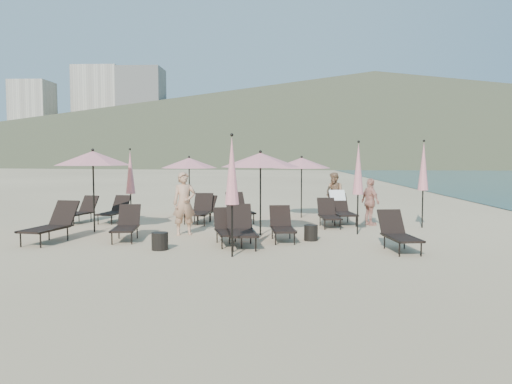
{
  "coord_description": "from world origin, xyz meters",
  "views": [
    {
      "loc": [
        0.37,
        -12.52,
        2.22
      ],
      "look_at": [
        -0.32,
        3.5,
        1.1
      ],
      "focal_mm": 35.0,
      "sensor_mm": 36.0,
      "label": 1
    }
  ],
  "objects_px": {
    "lounger_8": "(201,210)",
    "beachgoer_c": "(370,202)",
    "lounger_3": "(241,227)",
    "umbrella_closed_1": "(423,167)",
    "side_table_1": "(311,233)",
    "lounger_2": "(227,228)",
    "lounger_10": "(341,208)",
    "lounger_0": "(52,224)",
    "umbrella_open_2": "(189,163)",
    "lounger_5": "(398,233)",
    "umbrella_open_0": "(93,158)",
    "umbrella_closed_2": "(130,172)",
    "lounger_6": "(115,210)",
    "umbrella_open_1": "(260,160)",
    "umbrella_closed_3": "(358,169)",
    "side_table_0": "(160,241)",
    "lounger_9": "(240,208)",
    "lounger_1": "(126,224)",
    "lounger_11": "(329,214)",
    "lounger_7": "(201,210)",
    "beachgoer_a": "(184,203)",
    "umbrella_closed_0": "(232,171)",
    "umbrella_open_3": "(302,163)",
    "beachgoer_b": "(335,193)",
    "lounger_12": "(81,211)",
    "lounger_4": "(282,225)"
  },
  "relations": [
    {
      "from": "lounger_12",
      "to": "lounger_2",
      "type": "bearing_deg",
      "value": -22.55
    },
    {
      "from": "lounger_12",
      "to": "beachgoer_c",
      "type": "relative_size",
      "value": 1.06
    },
    {
      "from": "lounger_8",
      "to": "umbrella_open_3",
      "type": "xyz_separation_m",
      "value": [
        3.47,
        1.66,
        1.55
      ]
    },
    {
      "from": "beachgoer_c",
      "to": "lounger_10",
      "type": "bearing_deg",
      "value": 34.89
    },
    {
      "from": "lounger_9",
      "to": "beachgoer_c",
      "type": "height_order",
      "value": "beachgoer_c"
    },
    {
      "from": "lounger_12",
      "to": "beachgoer_a",
      "type": "relative_size",
      "value": 0.9
    },
    {
      "from": "lounger_5",
      "to": "lounger_7",
      "type": "distance_m",
      "value": 7.38
    },
    {
      "from": "umbrella_closed_0",
      "to": "lounger_4",
      "type": "bearing_deg",
      "value": 63.52
    },
    {
      "from": "umbrella_open_0",
      "to": "beachgoer_c",
      "type": "relative_size",
      "value": 1.61
    },
    {
      "from": "side_table_1",
      "to": "lounger_0",
      "type": "bearing_deg",
      "value": -175.7
    },
    {
      "from": "lounger_3",
      "to": "lounger_11",
      "type": "bearing_deg",
      "value": 45.14
    },
    {
      "from": "umbrella_closed_1",
      "to": "side_table_1",
      "type": "relative_size",
      "value": 6.63
    },
    {
      "from": "lounger_2",
      "to": "lounger_11",
      "type": "height_order",
      "value": "same"
    },
    {
      "from": "umbrella_open_1",
      "to": "lounger_5",
      "type": "bearing_deg",
      "value": -33.56
    },
    {
      "from": "lounger_3",
      "to": "lounger_8",
      "type": "relative_size",
      "value": 1.06
    },
    {
      "from": "lounger_6",
      "to": "umbrella_open_1",
      "type": "height_order",
      "value": "umbrella_open_1"
    },
    {
      "from": "lounger_6",
      "to": "lounger_11",
      "type": "bearing_deg",
      "value": 2.17
    },
    {
      "from": "lounger_2",
      "to": "lounger_11",
      "type": "distance_m",
      "value": 4.41
    },
    {
      "from": "umbrella_closed_2",
      "to": "lounger_1",
      "type": "bearing_deg",
      "value": -76.34
    },
    {
      "from": "umbrella_open_0",
      "to": "umbrella_closed_3",
      "type": "relative_size",
      "value": 0.92
    },
    {
      "from": "lounger_3",
      "to": "beachgoer_c",
      "type": "xyz_separation_m",
      "value": [
        3.93,
        3.93,
        0.3
      ]
    },
    {
      "from": "lounger_2",
      "to": "umbrella_closed_3",
      "type": "relative_size",
      "value": 0.6
    },
    {
      "from": "umbrella_open_0",
      "to": "lounger_3",
      "type": "bearing_deg",
      "value": -25.1
    },
    {
      "from": "lounger_10",
      "to": "umbrella_closed_2",
      "type": "bearing_deg",
      "value": -175.9
    },
    {
      "from": "lounger_9",
      "to": "lounger_1",
      "type": "bearing_deg",
      "value": -144.42
    },
    {
      "from": "beachgoer_a",
      "to": "beachgoer_b",
      "type": "bearing_deg",
      "value": 29.53
    },
    {
      "from": "lounger_5",
      "to": "lounger_1",
      "type": "bearing_deg",
      "value": 162.73
    },
    {
      "from": "lounger_9",
      "to": "beachgoer_c",
      "type": "relative_size",
      "value": 1.18
    },
    {
      "from": "lounger_0",
      "to": "umbrella_open_2",
      "type": "distance_m",
      "value": 6.45
    },
    {
      "from": "lounger_2",
      "to": "lounger_7",
      "type": "relative_size",
      "value": 0.99
    },
    {
      "from": "lounger_1",
      "to": "umbrella_open_3",
      "type": "bearing_deg",
      "value": 38.64
    },
    {
      "from": "lounger_8",
      "to": "lounger_12",
      "type": "bearing_deg",
      "value": -177.61
    },
    {
      "from": "lounger_2",
      "to": "umbrella_closed_2",
      "type": "distance_m",
      "value": 4.58
    },
    {
      "from": "umbrella_open_0",
      "to": "lounger_2",
      "type": "bearing_deg",
      "value": -23.85
    },
    {
      "from": "lounger_7",
      "to": "lounger_11",
      "type": "distance_m",
      "value": 4.34
    },
    {
      "from": "lounger_12",
      "to": "umbrella_open_1",
      "type": "relative_size",
      "value": 0.67
    },
    {
      "from": "umbrella_open_2",
      "to": "side_table_0",
      "type": "xyz_separation_m",
      "value": [
        0.47,
        -6.68,
        -1.8
      ]
    },
    {
      "from": "umbrella_closed_2",
      "to": "umbrella_open_1",
      "type": "bearing_deg",
      "value": -18.0
    },
    {
      "from": "side_table_1",
      "to": "lounger_2",
      "type": "bearing_deg",
      "value": -164.97
    },
    {
      "from": "lounger_3",
      "to": "beachgoer_b",
      "type": "height_order",
      "value": "beachgoer_b"
    },
    {
      "from": "lounger_9",
      "to": "umbrella_open_0",
      "type": "distance_m",
      "value": 5.19
    },
    {
      "from": "lounger_8",
      "to": "umbrella_closed_3",
      "type": "xyz_separation_m",
      "value": [
        4.9,
        -2.24,
        1.42
      ]
    },
    {
      "from": "lounger_2",
      "to": "beachgoer_c",
      "type": "height_order",
      "value": "beachgoer_c"
    },
    {
      "from": "lounger_6",
      "to": "lounger_11",
      "type": "relative_size",
      "value": 1.02
    },
    {
      "from": "umbrella_open_2",
      "to": "umbrella_closed_0",
      "type": "distance_m",
      "value": 7.79
    },
    {
      "from": "lounger_5",
      "to": "umbrella_open_0",
      "type": "distance_m",
      "value": 8.89
    },
    {
      "from": "lounger_9",
      "to": "beachgoer_a",
      "type": "distance_m",
      "value": 3.35
    },
    {
      "from": "lounger_3",
      "to": "beachgoer_c",
      "type": "distance_m",
      "value": 5.57
    },
    {
      "from": "lounger_2",
      "to": "lounger_7",
      "type": "xyz_separation_m",
      "value": [
        -1.32,
        4.19,
        0.0
      ]
    },
    {
      "from": "lounger_8",
      "to": "beachgoer_c",
      "type": "xyz_separation_m",
      "value": [
        5.61,
        -0.33,
        0.31
      ]
    }
  ]
}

